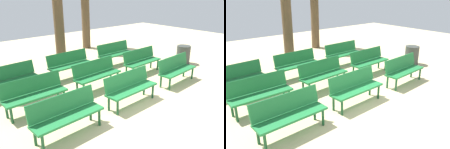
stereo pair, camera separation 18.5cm
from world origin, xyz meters
TOP-DOWN VIEW (x-y plane):
  - ground_plane at (0.00, 0.00)m, footprint 24.00×24.00m
  - bench_r0_c0 at (-2.16, 1.46)m, footprint 1.62×0.55m
  - bench_r0_c1 at (-0.13, 1.60)m, footprint 1.62×0.55m
  - bench_r0_c2 at (2.07, 1.67)m, footprint 1.62×0.57m
  - bench_r1_c0 at (-2.23, 2.90)m, footprint 1.61×0.52m
  - bench_r1_c1 at (-0.18, 3.01)m, footprint 1.63×0.59m
  - bench_r1_c2 at (1.92, 3.07)m, footprint 1.62×0.55m
  - bench_r2_c0 at (-2.36, 4.27)m, footprint 1.63×0.60m
  - bench_r2_c1 at (-0.27, 4.42)m, footprint 1.62×0.56m
  - bench_r2_c2 at (1.90, 4.49)m, footprint 1.61×0.53m
  - tree_0 at (0.26, 5.95)m, footprint 0.39×0.39m
  - trash_bin at (4.10, 2.71)m, footprint 0.55×0.55m

SIDE VIEW (x-z plane):
  - ground_plane at x=0.00m, z-range 0.00..0.00m
  - trash_bin at x=4.10m, z-range 0.00..0.74m
  - bench_r0_c0 at x=-2.16m, z-range 0.07..0.94m
  - bench_r0_c1 at x=-0.13m, z-range 0.07..0.94m
  - bench_r0_c2 at x=2.07m, z-range 0.07..0.94m
  - bench_r1_c0 at x=-2.23m, z-range 0.07..0.94m
  - bench_r1_c1 at x=-0.18m, z-range 0.07..0.94m
  - bench_r1_c2 at x=1.92m, z-range 0.07..0.94m
  - bench_r2_c0 at x=-2.36m, z-range 0.07..0.94m
  - bench_r2_c1 at x=-0.27m, z-range 0.07..0.94m
  - bench_r2_c2 at x=1.90m, z-range 0.07..0.94m
  - tree_0 at x=0.26m, z-range 0.00..3.52m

